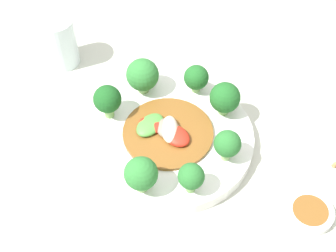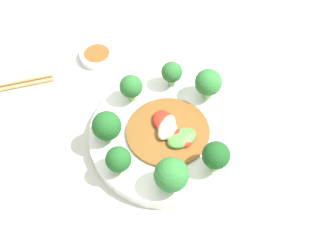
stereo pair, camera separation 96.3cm
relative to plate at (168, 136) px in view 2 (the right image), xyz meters
name	(u,v)px [view 2 (the right image)]	position (x,y,z in m)	size (l,w,h in m)	color
table	(183,212)	(-0.01, -0.04, -0.37)	(1.06, 0.87, 0.71)	#B7BCAD
plate	(168,136)	(0.00, 0.00, 0.00)	(0.29, 0.29, 0.02)	white
broccoli_northwest	(171,175)	(-0.09, 0.07, 0.05)	(0.06, 0.06, 0.07)	#89B76B
broccoli_north	(118,160)	(0.00, 0.11, 0.04)	(0.04, 0.04, 0.05)	#89B76B
broccoli_east	(131,87)	(0.10, 0.00, 0.05)	(0.04, 0.04, 0.06)	#89B76B
broccoli_southeast	(172,73)	(0.08, -0.08, 0.05)	(0.04, 0.04, 0.06)	#70A356
broccoli_south	(208,83)	(0.01, -0.11, 0.05)	(0.05, 0.05, 0.07)	#89B76B
broccoli_northeast	(107,126)	(0.06, 0.09, 0.05)	(0.05, 0.05, 0.06)	#7AAD5B
broccoli_west	(216,156)	(-0.11, -0.01, 0.05)	(0.05, 0.05, 0.06)	#7AAD5B
stirfry_center	(170,131)	(0.00, 0.00, 0.02)	(0.15, 0.15, 0.02)	brown
sauce_dish	(97,55)	(0.25, -0.02, 0.00)	(0.07, 0.07, 0.02)	white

